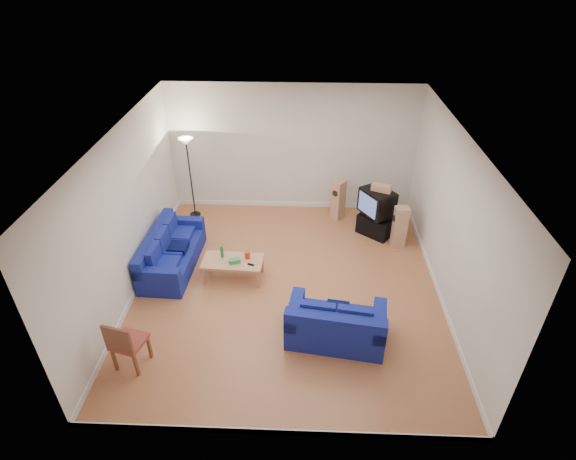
{
  "coord_description": "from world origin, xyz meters",
  "views": [
    {
      "loc": [
        0.29,
        -6.98,
        5.92
      ],
      "look_at": [
        0.0,
        0.4,
        1.1
      ],
      "focal_mm": 28.0,
      "sensor_mm": 36.0,
      "label": 1
    }
  ],
  "objects_px": {
    "tv_stand": "(375,226)",
    "television": "(377,202)",
    "coffee_table": "(233,263)",
    "sofa_loveseat": "(336,327)",
    "sofa_three_seat": "(170,254)"
  },
  "relations": [
    {
      "from": "sofa_loveseat",
      "to": "television",
      "type": "height_order",
      "value": "television"
    },
    {
      "from": "sofa_loveseat",
      "to": "coffee_table",
      "type": "xyz_separation_m",
      "value": [
        -2.01,
        1.64,
        0.07
      ]
    },
    {
      "from": "sofa_loveseat",
      "to": "television",
      "type": "bearing_deg",
      "value": 80.9
    },
    {
      "from": "sofa_three_seat",
      "to": "television",
      "type": "distance_m",
      "value": 4.74
    },
    {
      "from": "coffee_table",
      "to": "television",
      "type": "relative_size",
      "value": 1.35
    },
    {
      "from": "sofa_three_seat",
      "to": "television",
      "type": "relative_size",
      "value": 2.3
    },
    {
      "from": "sofa_loveseat",
      "to": "tv_stand",
      "type": "bearing_deg",
      "value": 80.63
    },
    {
      "from": "sofa_three_seat",
      "to": "tv_stand",
      "type": "height_order",
      "value": "sofa_three_seat"
    },
    {
      "from": "sofa_loveseat",
      "to": "coffee_table",
      "type": "distance_m",
      "value": 2.59
    },
    {
      "from": "coffee_table",
      "to": "tv_stand",
      "type": "relative_size",
      "value": 1.61
    },
    {
      "from": "coffee_table",
      "to": "television",
      "type": "bearing_deg",
      "value": 30.05
    },
    {
      "from": "sofa_three_seat",
      "to": "sofa_loveseat",
      "type": "relative_size",
      "value": 1.19
    },
    {
      "from": "tv_stand",
      "to": "television",
      "type": "xyz_separation_m",
      "value": [
        -0.01,
        0.03,
        0.62
      ]
    },
    {
      "from": "sofa_three_seat",
      "to": "television",
      "type": "bearing_deg",
      "value": 110.16
    },
    {
      "from": "sofa_three_seat",
      "to": "sofa_loveseat",
      "type": "height_order",
      "value": "sofa_loveseat"
    }
  ]
}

